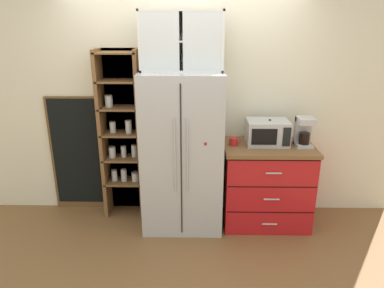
{
  "coord_description": "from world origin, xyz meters",
  "views": [
    {
      "loc": [
        0.16,
        -3.53,
        2.17
      ],
      "look_at": [
        0.1,
        0.02,
        0.94
      ],
      "focal_mm": 33.16,
      "sensor_mm": 36.0,
      "label": 1
    }
  ],
  "objects_px": {
    "microwave": "(267,132)",
    "mug_red": "(234,141)",
    "coffee_maker": "(304,131)",
    "chalkboard_menu": "(77,154)",
    "bottle_clear": "(269,133)",
    "refrigerator": "(183,151)"
  },
  "relations": [
    {
      "from": "microwave",
      "to": "mug_red",
      "type": "distance_m",
      "value": 0.38
    },
    {
      "from": "coffee_maker",
      "to": "chalkboard_menu",
      "type": "relative_size",
      "value": 0.22
    },
    {
      "from": "coffee_maker",
      "to": "bottle_clear",
      "type": "relative_size",
      "value": 1.14
    },
    {
      "from": "microwave",
      "to": "coffee_maker",
      "type": "relative_size",
      "value": 1.42
    },
    {
      "from": "microwave",
      "to": "chalkboard_menu",
      "type": "distance_m",
      "value": 2.21
    },
    {
      "from": "microwave",
      "to": "mug_red",
      "type": "relative_size",
      "value": 3.6
    },
    {
      "from": "refrigerator",
      "to": "coffee_maker",
      "type": "bearing_deg",
      "value": 1.58
    },
    {
      "from": "refrigerator",
      "to": "chalkboard_menu",
      "type": "bearing_deg",
      "value": 166.17
    },
    {
      "from": "mug_red",
      "to": "bottle_clear",
      "type": "height_order",
      "value": "bottle_clear"
    },
    {
      "from": "coffee_maker",
      "to": "mug_red",
      "type": "distance_m",
      "value": 0.75
    },
    {
      "from": "bottle_clear",
      "to": "chalkboard_menu",
      "type": "distance_m",
      "value": 2.22
    },
    {
      "from": "refrigerator",
      "to": "mug_red",
      "type": "bearing_deg",
      "value": 2.81
    },
    {
      "from": "bottle_clear",
      "to": "chalkboard_menu",
      "type": "xyz_separation_m",
      "value": [
        -2.18,
        0.23,
        -0.34
      ]
    },
    {
      "from": "mug_red",
      "to": "chalkboard_menu",
      "type": "relative_size",
      "value": 0.09
    },
    {
      "from": "coffee_maker",
      "to": "bottle_clear",
      "type": "xyz_separation_m",
      "value": [
        -0.36,
        0.05,
        -0.04
      ]
    },
    {
      "from": "coffee_maker",
      "to": "chalkboard_menu",
      "type": "distance_m",
      "value": 2.58
    },
    {
      "from": "microwave",
      "to": "bottle_clear",
      "type": "distance_m",
      "value": 0.02
    },
    {
      "from": "microwave",
      "to": "chalkboard_menu",
      "type": "bearing_deg",
      "value": 173.86
    },
    {
      "from": "mug_red",
      "to": "bottle_clear",
      "type": "relative_size",
      "value": 0.45
    },
    {
      "from": "refrigerator",
      "to": "microwave",
      "type": "bearing_deg",
      "value": 4.89
    },
    {
      "from": "coffee_maker",
      "to": "refrigerator",
      "type": "bearing_deg",
      "value": -178.42
    },
    {
      "from": "refrigerator",
      "to": "microwave",
      "type": "distance_m",
      "value": 0.93
    }
  ]
}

